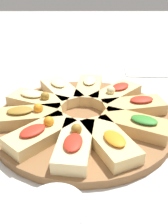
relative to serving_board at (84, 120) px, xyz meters
The scene contains 13 objects.
ground_plane 0.01m from the serving_board, ahead, with size 3.00×3.00×0.00m, color beige.
serving_board is the anchor object (origin of this frame).
focaccia_slice_0 0.12m from the serving_board, 133.51° to the right, with size 0.14×0.14×0.04m.
focaccia_slice_1 0.12m from the serving_board, 97.08° to the right, with size 0.08×0.14×0.03m.
focaccia_slice_2 0.12m from the serving_board, 61.58° to the right, with size 0.12×0.15×0.03m.
focaccia_slice_3 0.12m from the serving_board, 24.50° to the right, with size 0.15×0.11×0.04m.
focaccia_slice_4 0.12m from the serving_board, ahead, with size 0.15×0.08×0.04m.
focaccia_slice_5 0.12m from the serving_board, 46.14° to the left, with size 0.14×0.14×0.04m.
focaccia_slice_6 0.12m from the serving_board, 82.56° to the left, with size 0.08×0.14×0.04m.
focaccia_slice_7 0.12m from the serving_board, 114.19° to the left, with size 0.11×0.15×0.03m.
focaccia_slice_8 0.12m from the serving_board, 153.25° to the left, with size 0.15×0.11×0.03m.
focaccia_slice_9 0.12m from the serving_board, 168.64° to the right, with size 0.15×0.08×0.03m.
napkin_stack 0.39m from the serving_board, 123.11° to the right, with size 0.15×0.13×0.01m, color white.
Camera 1 is at (0.00, 0.49, 0.31)m, focal length 42.00 mm.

